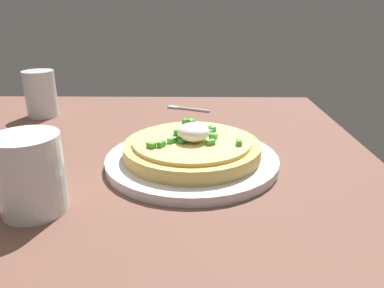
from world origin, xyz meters
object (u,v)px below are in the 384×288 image
cup_near (31,176)px  cup_far (41,96)px  plate (192,160)px  pizza (192,147)px  fork (185,109)px

cup_near → cup_far: bearing=20.5°
plate → pizza: bearing=-153.5°
cup_near → fork: size_ratio=0.94×
plate → cup_near: bearing=126.4°
cup_far → fork: bearing=-79.9°
pizza → cup_far: (26.71, 34.52, 1.73)cm
cup_far → fork: (5.75, -32.26, -4.42)cm
plate → pizza: 2.22cm
plate → cup_far: 43.80cm
cup_near → fork: 49.77cm
pizza → cup_near: cup_near is taller
pizza → fork: size_ratio=2.07×
plate → fork: (32.43, 2.25, -0.47)cm
pizza → cup_near: 23.92cm
plate → cup_near: (-14.16, 19.20, 3.96)cm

